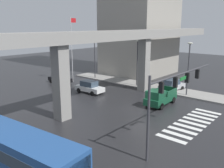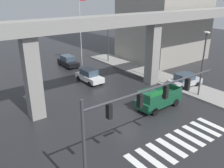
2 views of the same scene
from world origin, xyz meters
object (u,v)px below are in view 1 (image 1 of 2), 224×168
object	(u,v)px
city_bus	(14,150)
traffic_signal_mast	(174,88)
pickup_truck	(160,97)
street_lamp_far_north	(95,53)
street_lamp_near_corner	(189,63)
street_lamp_mid_block	(137,58)
sedan_silver	(172,85)
fire_hydrant	(160,89)
sedan_black	(60,78)
flagpole	(72,46)
sedan_white	(90,87)

from	to	relation	value
city_bus	traffic_signal_mast	world-z (taller)	traffic_signal_mast
pickup_truck	street_lamp_far_north	bearing A→B (deg)	70.31
street_lamp_near_corner	street_lamp_mid_block	bearing A→B (deg)	90.00
sedan_silver	fire_hydrant	distance (m)	1.90
pickup_truck	traffic_signal_mast	distance (m)	10.33
sedan_black	flagpole	size ratio (longest dim) A/B	0.40
pickup_truck	traffic_signal_mast	size ratio (longest dim) A/B	0.47
street_lamp_far_north	traffic_signal_mast	bearing A→B (deg)	-121.93
street_lamp_near_corner	traffic_signal_mast	bearing A→B (deg)	-160.85
sedan_black	fire_hydrant	size ratio (longest dim) A/B	5.06
street_lamp_far_north	fire_hydrant	size ratio (longest dim) A/B	8.52
pickup_truck	fire_hydrant	world-z (taller)	pickup_truck
city_bus	street_lamp_mid_block	size ratio (longest dim) A/B	1.52
fire_hydrant	flagpole	world-z (taller)	flagpole
sedan_silver	sedan_black	bearing A→B (deg)	114.87
sedan_white	street_lamp_mid_block	bearing A→B (deg)	-21.70
sedan_black	fire_hydrant	world-z (taller)	sedan_black
city_bus	sedan_silver	distance (m)	25.58
flagpole	pickup_truck	bearing A→B (deg)	-94.91
traffic_signal_mast	city_bus	bearing A→B (deg)	152.30
flagpole	fire_hydrant	bearing A→B (deg)	-74.24
street_lamp_near_corner	fire_hydrant	size ratio (longest dim) A/B	8.52
sedan_black	sedan_white	xyz separation A→B (m)	(-0.97, -7.97, 0.00)
sedan_silver	traffic_signal_mast	bearing A→B (deg)	-153.11
pickup_truck	street_lamp_mid_block	distance (m)	10.20
sedan_black	sedan_white	distance (m)	8.03
street_lamp_near_corner	flagpole	distance (m)	18.81
street_lamp_near_corner	city_bus	bearing A→B (deg)	178.28
sedan_white	sedan_black	bearing A→B (deg)	83.06
pickup_truck	fire_hydrant	bearing A→B (deg)	29.09
sedan_silver	city_bus	bearing A→B (deg)	-175.42
sedan_white	flagpole	bearing A→B (deg)	66.74
sedan_silver	street_lamp_mid_block	world-z (taller)	street_lamp_mid_block
traffic_signal_mast	street_lamp_mid_block	size ratio (longest dim) A/B	1.50
fire_hydrant	flagpole	bearing A→B (deg)	105.76
pickup_truck	traffic_signal_mast	world-z (taller)	traffic_signal_mast
pickup_truck	city_bus	world-z (taller)	city_bus
flagpole	sedan_white	bearing A→B (deg)	-113.26
fire_hydrant	pickup_truck	bearing A→B (deg)	-150.91
traffic_signal_mast	flagpole	distance (m)	24.89
sedan_white	street_lamp_mid_block	xyz separation A→B (m)	(7.46, -2.97, 3.70)
traffic_signal_mast	street_lamp_near_corner	size ratio (longest dim) A/B	1.50
sedan_white	street_lamp_far_north	size ratio (longest dim) A/B	0.60
sedan_black	sedan_silver	size ratio (longest dim) A/B	0.95
pickup_truck	sedan_black	xyz separation A→B (m)	(-0.54, 18.41, -0.14)
street_lamp_near_corner	fire_hydrant	world-z (taller)	street_lamp_near_corner
sedan_white	street_lamp_near_corner	distance (m)	13.96
city_bus	traffic_signal_mast	bearing A→B (deg)	-27.70
sedan_black	flagpole	distance (m)	5.74
traffic_signal_mast	fire_hydrant	size ratio (longest dim) A/B	12.81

